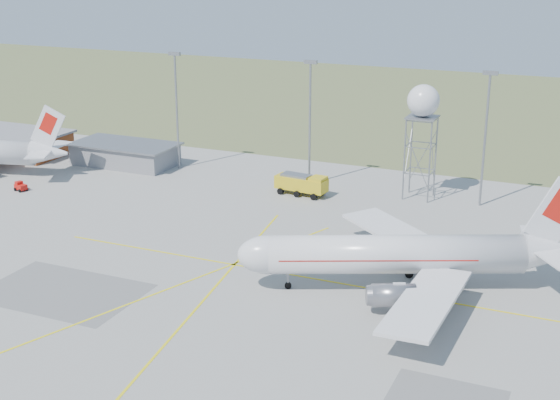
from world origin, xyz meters
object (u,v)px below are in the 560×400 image
at_px(airliner_main, 402,255).
at_px(baggage_tug, 21,187).
at_px(radar_tower, 421,135).
at_px(fire_truck, 303,185).

distance_m(airliner_main, baggage_tug, 67.56).
bearing_deg(baggage_tug, airliner_main, 4.36).
distance_m(radar_tower, fire_truck, 20.05).
bearing_deg(baggage_tug, radar_tower, 35.39).
relative_size(airliner_main, radar_tower, 2.10).
height_order(airliner_main, radar_tower, radar_tower).
xyz_separation_m(airliner_main, fire_truck, (-23.78, 28.50, -2.51)).
relative_size(airliner_main, baggage_tug, 17.02).
relative_size(fire_truck, baggage_tug, 3.91).
bearing_deg(radar_tower, baggage_tug, -159.40).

